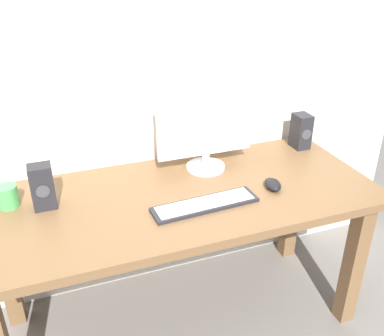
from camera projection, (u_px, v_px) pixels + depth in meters
name	position (u px, v px, depth m)	size (l,w,h in m)	color
ground_plane	(181.00, 318.00, 2.22)	(6.00, 6.00, 0.00)	slate
wall_back	(147.00, 3.00, 1.88)	(3.01, 0.04, 3.00)	silver
desk	(179.00, 215.00, 1.93)	(1.78, 0.75, 0.75)	brown
monitor	(206.00, 129.00, 2.01)	(0.48, 0.19, 0.40)	silver
keyboard_primary	(205.00, 204.00, 1.79)	(0.46, 0.14, 0.02)	#232328
mouse	(273.00, 184.00, 1.91)	(0.07, 0.11, 0.04)	black
speaker_right	(301.00, 131.00, 2.28)	(0.08, 0.10, 0.19)	#232328
speaker_left	(42.00, 187.00, 1.74)	(0.09, 0.08, 0.19)	#232328
coffee_mug	(7.00, 196.00, 1.77)	(0.09, 0.09, 0.10)	#4CB259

